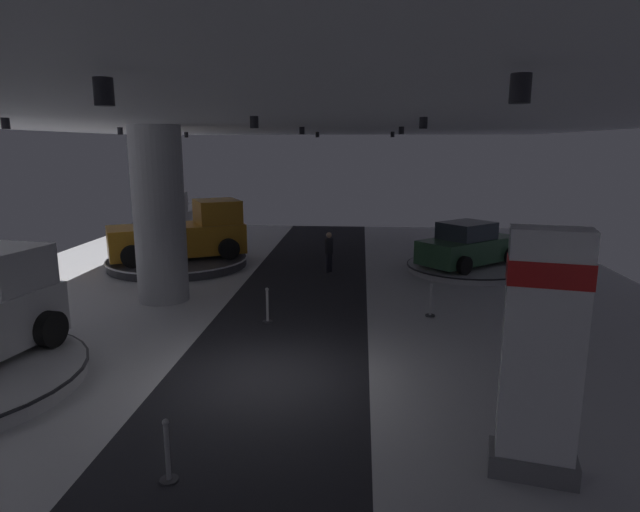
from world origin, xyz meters
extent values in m
cube|color=silver|center=(0.00, 0.00, -0.03)|extent=(24.00, 44.00, 0.05)
cube|color=#232328|center=(0.00, 0.00, 0.00)|extent=(4.40, 44.00, 0.01)
cube|color=silver|center=(0.00, 0.00, 5.55)|extent=(24.00, 44.00, 0.10)
cylinder|color=black|center=(-5.13, -0.07, 5.32)|extent=(0.16, 0.16, 0.22)
cylinder|color=black|center=(-5.43, 5.77, 5.32)|extent=(0.16, 0.16, 0.22)
cylinder|color=black|center=(-5.38, 11.94, 5.32)|extent=(0.16, 0.16, 0.22)
cylinder|color=black|center=(-0.11, -6.20, 5.32)|extent=(0.16, 0.16, 0.22)
cylinder|color=black|center=(-0.06, -0.29, 5.32)|extent=(0.16, 0.16, 0.22)
cylinder|color=black|center=(0.16, 5.88, 5.32)|extent=(0.16, 0.16, 0.22)
cylinder|color=black|center=(0.11, 12.19, 5.32)|extent=(0.16, 0.16, 0.22)
cylinder|color=black|center=(3.16, -6.20, 5.32)|extent=(0.16, 0.16, 0.22)
cylinder|color=black|center=(3.15, 0.27, 5.32)|extent=(0.16, 0.16, 0.22)
cylinder|color=black|center=(3.13, 5.93, 5.32)|extent=(0.16, 0.16, 0.22)
cylinder|color=black|center=(3.20, 11.98, 5.32)|extent=(0.16, 0.16, 0.22)
cylinder|color=#ADADB2|center=(-4.33, 5.70, 2.75)|extent=(1.59, 1.59, 5.50)
cube|color=slate|center=(4.62, -3.01, 0.17)|extent=(1.38, 0.91, 0.35)
cube|color=white|center=(4.62, -3.01, 2.06)|extent=(1.20, 0.79, 3.43)
cube|color=red|center=(4.62, -3.01, 3.16)|extent=(1.22, 0.82, 0.36)
cylinder|color=#B7B7BC|center=(-7.48, 16.02, 0.18)|extent=(5.57, 5.56, 0.36)
cylinder|color=black|center=(-7.48, 16.02, 0.33)|extent=(5.68, 5.68, 0.05)
cube|color=silver|center=(-7.48, 16.02, 1.11)|extent=(2.17, 5.33, 1.20)
cube|color=silver|center=(-7.46, 14.32, 2.16)|extent=(1.92, 1.72, 1.00)
cube|color=#28333D|center=(-7.47, 14.83, 2.16)|extent=(1.75, 0.10, 0.75)
cylinder|color=black|center=(-6.28, 14.18, 0.78)|extent=(0.29, 0.84, 0.84)
cylinder|color=black|center=(-8.63, 14.15, 0.78)|extent=(0.29, 0.84, 0.84)
cylinder|color=black|center=(-6.33, 17.89, 0.78)|extent=(0.29, 0.84, 0.84)
cylinder|color=black|center=(-8.68, 17.86, 0.78)|extent=(0.29, 0.84, 0.84)
cylinder|color=#B7B7BC|center=(6.19, 10.49, 0.13)|extent=(4.64, 4.64, 0.26)
cylinder|color=black|center=(6.19, 10.49, 0.23)|extent=(4.73, 4.73, 0.05)
cube|color=#2D5638|center=(6.19, 10.49, 0.87)|extent=(4.36, 4.10, 0.90)
cube|color=#2D3842|center=(6.08, 10.39, 1.62)|extent=(2.46, 2.42, 0.70)
cylinder|color=black|center=(6.63, 12.18, 0.60)|extent=(0.66, 0.61, 0.68)
cylinder|color=black|center=(7.93, 10.66, 0.60)|extent=(0.66, 0.61, 0.68)
cylinder|color=black|center=(4.46, 10.32, 0.60)|extent=(0.66, 0.61, 0.68)
cylinder|color=black|center=(5.76, 8.80, 0.60)|extent=(0.66, 0.61, 0.68)
sphere|color=white|center=(7.43, 12.21, 0.98)|extent=(0.18, 0.18, 0.18)
sphere|color=white|center=(8.08, 11.45, 0.98)|extent=(0.18, 0.18, 0.18)
cylinder|color=#333338|center=(-5.51, 10.47, 0.18)|extent=(5.57, 5.57, 0.37)
cylinder|color=white|center=(-5.51, 10.47, 0.34)|extent=(5.68, 5.68, 0.05)
cube|color=#B77519|center=(-5.51, 10.47, 1.12)|extent=(5.67, 4.34, 1.20)
cube|color=#B77519|center=(-4.01, 11.26, 2.17)|extent=(2.39, 2.48, 1.00)
cube|color=#28333D|center=(-4.46, 11.02, 2.17)|extent=(0.89, 1.58, 0.75)
cylinder|color=black|center=(-4.42, 12.38, 0.79)|extent=(0.87, 0.64, 0.84)
cylinder|color=black|center=(-3.32, 10.30, 0.79)|extent=(0.87, 0.64, 0.84)
cylinder|color=black|center=(-7.70, 10.63, 0.79)|extent=(0.87, 0.64, 0.84)
cylinder|color=black|center=(-6.59, 8.56, 0.79)|extent=(0.87, 0.64, 0.84)
cylinder|color=black|center=(-5.07, 0.60, 0.77)|extent=(0.42, 0.88, 0.84)
cylinder|color=black|center=(0.70, 9.81, 0.40)|extent=(0.14, 0.14, 0.80)
cylinder|color=black|center=(0.80, 9.95, 0.40)|extent=(0.14, 0.14, 0.80)
cylinder|color=black|center=(0.75, 9.88, 1.06)|extent=(0.32, 0.32, 0.62)
sphere|color=tan|center=(0.75, 9.88, 1.48)|extent=(0.22, 0.22, 0.22)
cylinder|color=#333338|center=(-0.61, 3.70, 0.02)|extent=(0.28, 0.28, 0.04)
cylinder|color=#B2B2B7|center=(-0.61, 3.70, 0.48)|extent=(0.07, 0.07, 0.96)
sphere|color=#B2B2B7|center=(-0.61, 3.70, 0.96)|extent=(0.10, 0.10, 0.10)
cylinder|color=#333338|center=(4.03, 4.61, 0.02)|extent=(0.28, 0.28, 0.04)
cylinder|color=#B2B2B7|center=(4.03, 4.61, 0.48)|extent=(0.07, 0.07, 0.96)
sphere|color=#B2B2B7|center=(4.03, 4.61, 0.96)|extent=(0.10, 0.10, 0.10)
cylinder|color=#333338|center=(-0.81, -3.63, 0.02)|extent=(0.28, 0.28, 0.04)
cylinder|color=#B2B2B7|center=(-0.81, -3.63, 0.48)|extent=(0.07, 0.07, 0.96)
sphere|color=#B2B2B7|center=(-0.81, -3.63, 0.96)|extent=(0.10, 0.10, 0.10)
camera|label=1|loc=(1.97, -10.54, 4.90)|focal=30.08mm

